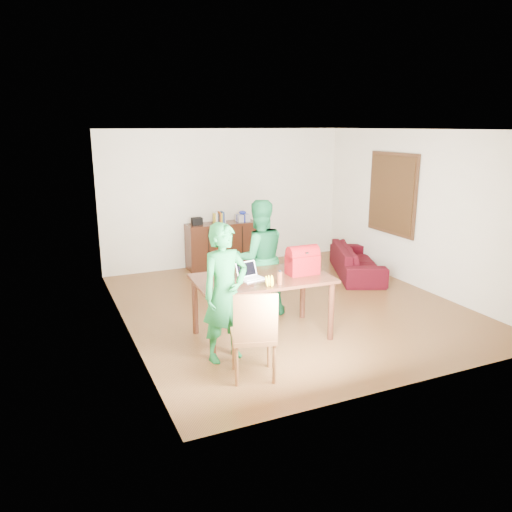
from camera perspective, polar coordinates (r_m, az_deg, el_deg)
name	(u,v)px	position (r m, az deg, el deg)	size (l,w,h in m)	color
room	(287,223)	(7.71, 3.55, 3.84)	(5.20, 5.70, 2.90)	#432610
table	(262,285)	(6.57, 0.71, -3.33)	(1.83, 1.09, 0.83)	black
chair	(253,352)	(5.67, -0.29, -10.90)	(0.59, 0.57, 1.05)	brown
person_near	(225,293)	(5.92, -3.57, -4.21)	(0.61, 0.40, 1.68)	#135926
person_far	(259,258)	(7.36, 0.32, -0.21)	(0.84, 0.65, 1.73)	#145A2D
laptop	(252,276)	(6.42, -0.44, -2.35)	(0.34, 0.26, 0.21)	white
bananas	(269,284)	(6.15, 1.55, -3.27)	(0.15, 0.09, 0.06)	gold
bottle	(280,277)	(6.22, 2.74, -2.45)	(0.06, 0.06, 0.18)	#5D2815
red_bag	(302,263)	(6.66, 5.34, -0.78)	(0.42, 0.24, 0.31)	maroon
sofa	(357,261)	(9.63, 11.45, -0.54)	(1.88, 0.74, 0.55)	#33060B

